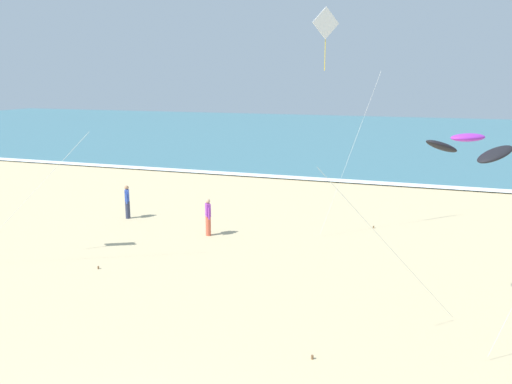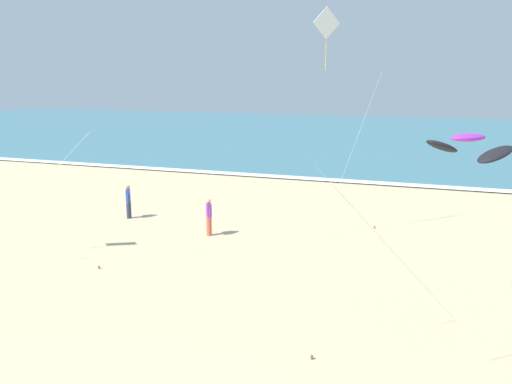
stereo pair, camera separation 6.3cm
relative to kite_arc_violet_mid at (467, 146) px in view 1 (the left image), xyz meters
name	(u,v)px [view 1 (the left image)]	position (x,y,z in m)	size (l,w,h in m)	color
ocean_water	(397,135)	(-5.58, 48.46, -4.78)	(160.00, 60.00, 0.08)	teal
shoreline_foam	(356,181)	(-5.58, 18.76, -4.73)	(160.00, 1.08, 0.01)	white
kite_arc_violet_mid	(467,146)	(0.00, 0.00, 0.00)	(4.38, 4.48, 5.14)	black
kite_diamond_ivory_high	(327,32)	(-5.12, 6.64, 3.47)	(2.43, 2.47, 9.21)	white
bystander_purple_top	(208,217)	(-9.66, 5.11, -4.00)	(0.33, 0.42, 1.59)	#D8593F
bystander_blue_top	(127,202)	(-14.42, 6.40, -4.00)	(0.31, 0.45, 1.59)	#2D334C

